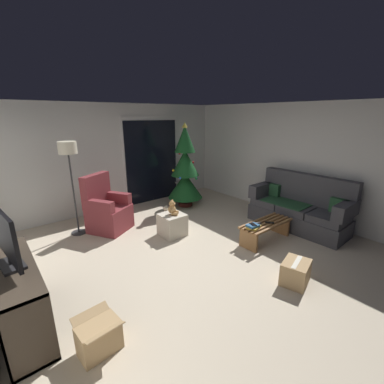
# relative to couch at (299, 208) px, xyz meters

# --- Properties ---
(ground_plane) EXTENTS (7.00, 7.00, 0.00)m
(ground_plane) POSITION_rel_couch_xyz_m (-2.32, 0.44, -0.40)
(ground_plane) COLOR beige
(wall_back) EXTENTS (5.72, 0.12, 2.50)m
(wall_back) POSITION_rel_couch_xyz_m (-2.32, 3.50, 0.85)
(wall_back) COLOR silver
(wall_back) RESTS_ON ground
(wall_right) EXTENTS (0.12, 6.00, 2.50)m
(wall_right) POSITION_rel_couch_xyz_m (0.54, 0.44, 0.85)
(wall_right) COLOR silver
(wall_right) RESTS_ON ground
(patio_door_frame) EXTENTS (1.60, 0.02, 2.20)m
(patio_door_frame) POSITION_rel_couch_xyz_m (-1.40, 3.43, 0.70)
(patio_door_frame) COLOR silver
(patio_door_frame) RESTS_ON ground
(patio_door_glass) EXTENTS (1.50, 0.02, 2.10)m
(patio_door_glass) POSITION_rel_couch_xyz_m (-1.40, 3.41, 0.65)
(patio_door_glass) COLOR black
(patio_door_glass) RESTS_ON ground
(couch) EXTENTS (0.81, 1.95, 1.08)m
(couch) POSITION_rel_couch_xyz_m (0.00, 0.00, 0.00)
(couch) COLOR #3D3D42
(couch) RESTS_ON ground
(coffee_table) EXTENTS (1.10, 0.40, 0.37)m
(coffee_table) POSITION_rel_couch_xyz_m (-1.07, 0.05, -0.15)
(coffee_table) COLOR olive
(coffee_table) RESTS_ON ground
(remote_black) EXTENTS (0.13, 0.15, 0.02)m
(remote_black) POSITION_rel_couch_xyz_m (-1.06, -0.01, -0.02)
(remote_black) COLOR black
(remote_black) RESTS_ON coffee_table
(remote_graphite) EXTENTS (0.15, 0.13, 0.02)m
(remote_graphite) POSITION_rel_couch_xyz_m (-1.25, 0.12, -0.02)
(remote_graphite) COLOR #333338
(remote_graphite) RESTS_ON coffee_table
(book_stack) EXTENTS (0.28, 0.23, 0.07)m
(book_stack) POSITION_rel_couch_xyz_m (-1.45, 0.04, -0.00)
(book_stack) COLOR #B79333
(book_stack) RESTS_ON coffee_table
(cell_phone) EXTENTS (0.11, 0.16, 0.01)m
(cell_phone) POSITION_rel_couch_xyz_m (-1.46, 0.05, 0.04)
(cell_phone) COLOR black
(cell_phone) RESTS_ON book_stack
(christmas_tree) EXTENTS (0.86, 0.86, 2.06)m
(christmas_tree) POSITION_rel_couch_xyz_m (-1.01, 2.50, 0.51)
(christmas_tree) COLOR #4C1E19
(christmas_tree) RESTS_ON ground
(armchair) EXTENTS (0.94, 0.94, 1.13)m
(armchair) POSITION_rel_couch_xyz_m (-3.10, 2.36, 0.00)
(armchair) COLOR maroon
(armchair) RESTS_ON ground
(floor_lamp) EXTENTS (0.32, 0.32, 1.78)m
(floor_lamp) POSITION_rel_couch_xyz_m (-3.63, 2.57, 1.11)
(floor_lamp) COLOR #2D2D30
(floor_lamp) RESTS_ON ground
(media_shelf) EXTENTS (0.40, 1.40, 0.76)m
(media_shelf) POSITION_rel_couch_xyz_m (-4.85, 0.47, -0.04)
(media_shelf) COLOR #382D23
(media_shelf) RESTS_ON ground
(television) EXTENTS (0.24, 0.84, 0.61)m
(television) POSITION_rel_couch_xyz_m (-4.81, 0.52, 0.67)
(television) COLOR black
(television) RESTS_ON media_shelf
(ottoman) EXTENTS (0.44, 0.44, 0.43)m
(ottoman) POSITION_rel_couch_xyz_m (-2.25, 1.33, -0.19)
(ottoman) COLOR beige
(ottoman) RESTS_ON ground
(teddy_bear_honey) EXTENTS (0.21, 0.22, 0.29)m
(teddy_bear_honey) POSITION_rel_couch_xyz_m (-2.24, 1.32, 0.15)
(teddy_bear_honey) COLOR tan
(teddy_bear_honey) RESTS_ON ottoman
(teddy_bear_cream_by_tree) EXTENTS (0.21, 0.21, 0.29)m
(teddy_bear_cream_by_tree) POSITION_rel_couch_xyz_m (-1.85, 2.13, -0.28)
(teddy_bear_cream_by_tree) COLOR beige
(teddy_bear_cream_by_tree) RESTS_ON ground
(cardboard_box_taped_mid_floor) EXTENTS (0.48, 0.42, 0.32)m
(cardboard_box_taped_mid_floor) POSITION_rel_couch_xyz_m (-1.80, -0.96, -0.24)
(cardboard_box_taped_mid_floor) COLOR tan
(cardboard_box_taped_mid_floor) RESTS_ON ground
(cardboard_box_open_near_shelf) EXTENTS (0.41, 0.44, 0.38)m
(cardboard_box_open_near_shelf) POSITION_rel_couch_xyz_m (-4.29, -0.33, -0.23)
(cardboard_box_open_near_shelf) COLOR tan
(cardboard_box_open_near_shelf) RESTS_ON ground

